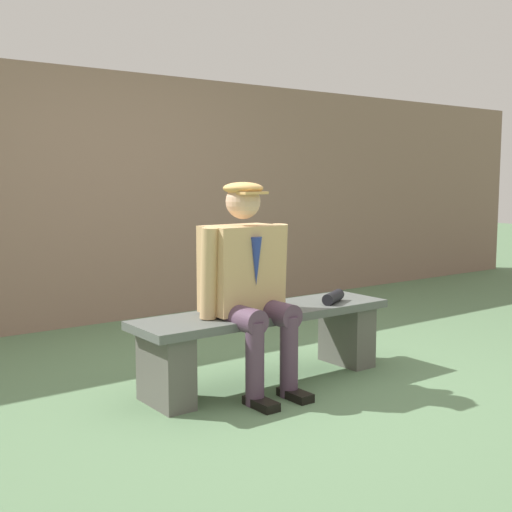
# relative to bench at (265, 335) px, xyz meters

# --- Properties ---
(ground_plane) EXTENTS (30.00, 30.00, 0.00)m
(ground_plane) POSITION_rel_bench_xyz_m (0.00, 0.00, -0.31)
(ground_plane) COLOR #5A7C56
(bench) EXTENTS (1.78, 0.46, 0.48)m
(bench) POSITION_rel_bench_xyz_m (0.00, 0.00, 0.00)
(bench) COLOR #535954
(bench) RESTS_ON ground
(seated_man) EXTENTS (0.63, 0.64, 1.29)m
(seated_man) POSITION_rel_bench_xyz_m (0.19, 0.06, 0.41)
(seated_man) COLOR tan
(seated_man) RESTS_ON ground
(rolled_magazine) EXTENTS (0.26, 0.19, 0.08)m
(rolled_magazine) POSITION_rel_bench_xyz_m (-0.51, 0.09, 0.21)
(rolled_magazine) COLOR black
(rolled_magazine) RESTS_ON bench
(stadium_wall) EXTENTS (12.00, 0.24, 2.26)m
(stadium_wall) POSITION_rel_bench_xyz_m (0.00, -2.39, 0.82)
(stadium_wall) COLOR #896B5B
(stadium_wall) RESTS_ON ground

